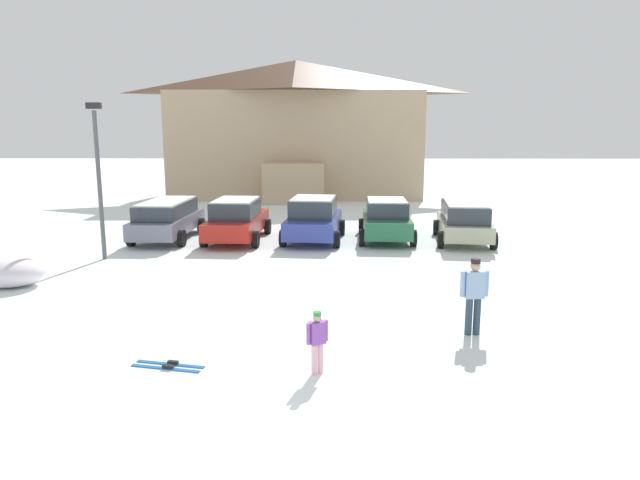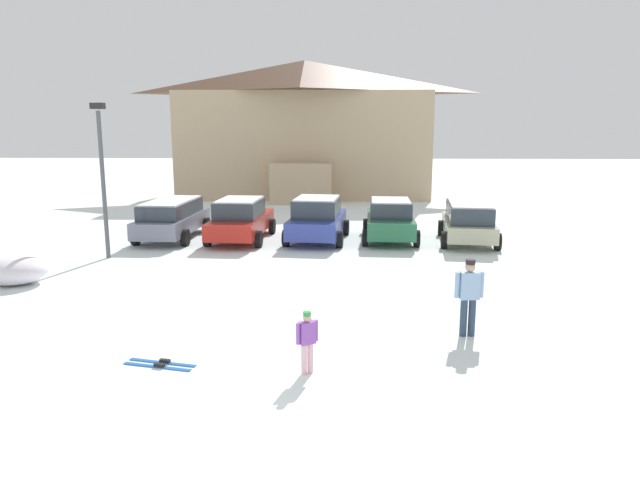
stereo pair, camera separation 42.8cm
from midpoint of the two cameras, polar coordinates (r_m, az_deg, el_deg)
ground at (r=9.02m, az=-8.30°, el=-17.75°), size 160.00×160.00×0.00m
ski_lodge at (r=38.26m, az=-1.21°, el=11.11°), size 16.47×9.40×8.73m
parked_grey_wagon at (r=23.56m, az=-14.07°, el=2.19°), size 2.27×4.80×1.57m
parked_red_sedan at (r=22.72m, az=-7.39°, el=2.08°), size 2.35×4.78×1.67m
parked_blue_hatchback at (r=22.40m, az=0.28°, el=2.11°), size 2.56×4.47×1.74m
parked_green_coupe at (r=22.72m, az=7.55°, el=2.05°), size 2.29×4.35×1.64m
parked_beige_suv at (r=22.81m, az=15.13°, el=1.87°), size 2.52×4.52×1.58m
skier_child_in_purple_jacket at (r=10.29m, az=-0.09°, el=-9.86°), size 0.38×0.29×1.16m
skier_adult_in_blue_parka at (r=12.48m, az=15.63°, el=-5.14°), size 0.62×0.28×1.67m
pair_of_skis at (r=11.21m, az=-14.59°, el=-11.93°), size 1.39×0.58×0.08m
lamp_post at (r=20.37m, az=-20.37°, el=6.40°), size 0.44×0.24×5.18m
plowed_snow_pile at (r=18.27m, az=-27.78°, el=-2.69°), size 1.95×1.56×0.80m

